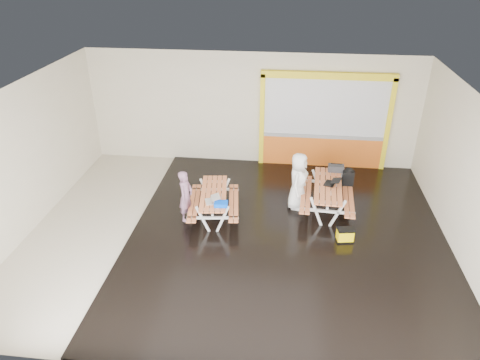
# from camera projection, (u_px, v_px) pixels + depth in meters

# --- Properties ---
(room) EXTENTS (10.02, 8.02, 3.52)m
(room) POSITION_uv_depth(u_px,v_px,m) (235.00, 170.00, 9.83)
(room) COLOR beige
(room) RESTS_ON ground
(deck) EXTENTS (7.50, 7.98, 0.05)m
(deck) POSITION_uv_depth(u_px,v_px,m) (287.00, 236.00, 10.53)
(deck) COLOR black
(deck) RESTS_ON room
(kiosk) EXTENTS (3.88, 0.16, 3.00)m
(kiosk) POSITION_uv_depth(u_px,v_px,m) (324.00, 123.00, 13.19)
(kiosk) COLOR orange
(kiosk) RESTS_ON room
(picnic_table_left) EXTENTS (1.44, 1.95, 0.73)m
(picnic_table_left) POSITION_uv_depth(u_px,v_px,m) (214.00, 198.00, 11.04)
(picnic_table_left) COLOR #DD7541
(picnic_table_left) RESTS_ON deck
(picnic_table_right) EXTENTS (1.45, 2.04, 0.79)m
(picnic_table_right) POSITION_uv_depth(u_px,v_px,m) (327.00, 191.00, 11.27)
(picnic_table_right) COLOR #DD7541
(picnic_table_right) RESTS_ON deck
(person_left) EXTENTS (0.41, 0.54, 1.33)m
(person_left) POSITION_uv_depth(u_px,v_px,m) (186.00, 196.00, 10.75)
(person_left) COLOR #7F5770
(person_left) RESTS_ON deck
(person_right) EXTENTS (0.66, 0.85, 1.55)m
(person_right) POSITION_uv_depth(u_px,v_px,m) (298.00, 181.00, 11.28)
(person_right) COLOR white
(person_right) RESTS_ON deck
(laptop_left) EXTENTS (0.42, 0.40, 0.15)m
(laptop_left) POSITION_uv_depth(u_px,v_px,m) (212.00, 200.00, 10.55)
(laptop_left) COLOR silver
(laptop_left) RESTS_ON picnic_table_left
(laptop_right) EXTENTS (0.49, 0.46, 0.17)m
(laptop_right) POSITION_uv_depth(u_px,v_px,m) (332.00, 182.00, 11.19)
(laptop_right) COLOR black
(laptop_right) RESTS_ON picnic_table_right
(blue_pouch) EXTENTS (0.33, 0.25, 0.09)m
(blue_pouch) POSITION_uv_depth(u_px,v_px,m) (221.00, 204.00, 10.39)
(blue_pouch) COLOR #0044E3
(blue_pouch) RESTS_ON picnic_table_left
(toolbox) EXTENTS (0.42, 0.22, 0.24)m
(toolbox) POSITION_uv_depth(u_px,v_px,m) (336.00, 168.00, 11.81)
(toolbox) COLOR black
(toolbox) RESTS_ON picnic_table_right
(backpack) EXTENTS (0.30, 0.20, 0.50)m
(backpack) POSITION_uv_depth(u_px,v_px,m) (348.00, 177.00, 11.70)
(backpack) COLOR black
(backpack) RESTS_ON picnic_table_right
(dark_case) EXTENTS (0.45, 0.38, 0.14)m
(dark_case) POSITION_uv_depth(u_px,v_px,m) (297.00, 203.00, 11.68)
(dark_case) COLOR black
(dark_case) RESTS_ON deck
(fluke_bag) EXTENTS (0.42, 0.31, 0.33)m
(fluke_bag) POSITION_uv_depth(u_px,v_px,m) (345.00, 235.00, 10.25)
(fluke_bag) COLOR black
(fluke_bag) RESTS_ON deck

